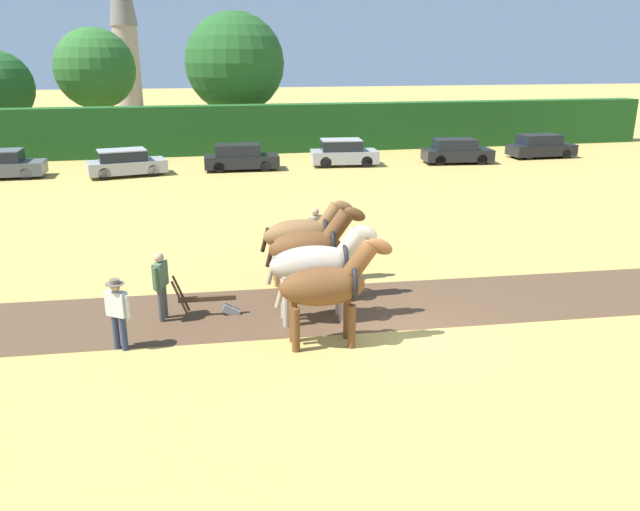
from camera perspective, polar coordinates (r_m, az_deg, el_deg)
The scene contains 20 objects.
ground_plane at distance 14.44m, azimuth 8.05°, elevation -7.78°, with size 240.00×240.00×0.00m, color tan.
plowed_furrow_strip at distance 16.13m, azimuth -17.81°, elevation -5.68°, with size 31.31×3.27×0.01m, color brown.
hedgerow at distance 42.36m, azimuth -6.30°, elevation 11.42°, with size 57.47×1.58×3.14m, color #1E511E.
tree_center_left at distance 48.74m, azimuth -19.88°, elevation 15.76°, with size 5.63×5.63×8.15m.
tree_center at distance 46.65m, azimuth -7.79°, elevation 17.05°, with size 7.02×7.02×9.23m.
church_spire at distance 84.13m, azimuth -17.59°, elevation 20.46°, with size 3.31×3.31×21.49m.
draft_horse_lead_left at distance 13.64m, azimuth 0.71°, elevation -2.79°, with size 2.67×1.03×2.52m.
draft_horse_lead_right at distance 14.90m, azimuth -0.21°, elevation -0.83°, with size 2.77×1.09×2.45m.
draft_horse_trail_left at distance 16.19m, azimuth -0.89°, elevation 0.69°, with size 2.70×1.12×2.56m.
draft_horse_trail_right at distance 17.50m, azimuth -1.54°, elevation 1.88°, with size 2.71×1.07×2.43m.
plow at distance 15.79m, azimuth -9.77°, elevation -4.32°, with size 1.67×0.49×1.13m.
farmer_at_plow at distance 15.54m, azimuth -14.35°, elevation -2.26°, with size 0.37×0.65×1.73m.
farmer_beside_team at distance 19.27m, azimuth -0.43°, elevation 2.27°, with size 0.50×0.54×1.76m.
farmer_onlooker_left at distance 14.26m, azimuth -18.03°, elevation -4.70°, with size 0.54×0.43×1.64m.
parked_car_far_left at distance 37.25m, azimuth -27.25°, elevation 7.39°, with size 4.30×1.86×1.49m.
parked_car_left at distance 35.46m, azimuth -17.36°, elevation 8.07°, with size 4.34×2.57×1.43m.
parked_car_center_left at distance 35.96m, azimuth -7.30°, elevation 8.86°, with size 4.25×1.96×1.46m.
parked_car_center at distance 37.17m, azimuth 2.14°, elevation 9.35°, with size 4.04×2.23×1.55m.
parked_car_center_right at distance 38.88m, azimuth 12.37°, elevation 9.27°, with size 4.26×2.19×1.47m.
parked_car_right at distance 42.58m, azimuth 19.52°, elevation 9.38°, with size 4.12×1.75×1.47m.
Camera 1 is at (-4.81, -12.13, 6.19)m, focal length 35.00 mm.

